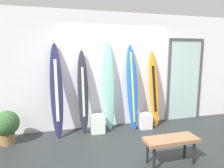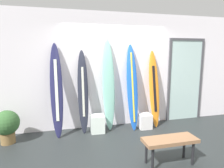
{
  "view_description": "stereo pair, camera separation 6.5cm",
  "coord_description": "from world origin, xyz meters",
  "px_view_note": "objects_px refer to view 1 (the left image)",
  "views": [
    {
      "loc": [
        -1.32,
        -3.36,
        1.82
      ],
      "look_at": [
        -0.15,
        0.95,
        1.11
      ],
      "focal_mm": 30.85,
      "sensor_mm": 36.0,
      "label": 1
    },
    {
      "loc": [
        -1.26,
        -3.38,
        1.82
      ],
      "look_at": [
        -0.15,
        0.95,
        1.11
      ],
      "focal_mm": 30.85,
      "sensor_mm": 36.0,
      "label": 2
    }
  ],
  "objects_px": {
    "surfboard_seafoam": "(109,85)",
    "surfboard_navy": "(56,90)",
    "display_block_left": "(98,124)",
    "glass_door": "(184,78)",
    "potted_plant": "(6,125)",
    "surfboard_sunset": "(154,89)",
    "surfboard_charcoal": "(83,92)",
    "bench": "(171,141)",
    "surfboard_cobalt": "(132,87)",
    "display_block_center": "(145,121)"
  },
  "relations": [
    {
      "from": "bench",
      "to": "surfboard_seafoam",
      "type": "bearing_deg",
      "value": 109.36
    },
    {
      "from": "display_block_center",
      "to": "bench",
      "type": "bearing_deg",
      "value": -99.02
    },
    {
      "from": "surfboard_charcoal",
      "to": "surfboard_sunset",
      "type": "xyz_separation_m",
      "value": [
        1.77,
        -0.02,
        -0.02
      ]
    },
    {
      "from": "surfboard_sunset",
      "to": "bench",
      "type": "xyz_separation_m",
      "value": [
        -0.54,
        -1.69,
        -0.54
      ]
    },
    {
      "from": "display_block_center",
      "to": "potted_plant",
      "type": "xyz_separation_m",
      "value": [
        -3.05,
        -0.06,
        0.22
      ]
    },
    {
      "from": "surfboard_charcoal",
      "to": "display_block_center",
      "type": "xyz_separation_m",
      "value": [
        1.47,
        -0.17,
        -0.78
      ]
    },
    {
      "from": "surfboard_sunset",
      "to": "display_block_center",
      "type": "bearing_deg",
      "value": -154.28
    },
    {
      "from": "surfboard_charcoal",
      "to": "surfboard_cobalt",
      "type": "height_order",
      "value": "surfboard_cobalt"
    },
    {
      "from": "surfboard_seafoam",
      "to": "surfboard_navy",
      "type": "bearing_deg",
      "value": -175.86
    },
    {
      "from": "surfboard_sunset",
      "to": "display_block_left",
      "type": "distance_m",
      "value": 1.64
    },
    {
      "from": "glass_door",
      "to": "potted_plant",
      "type": "height_order",
      "value": "glass_door"
    },
    {
      "from": "surfboard_navy",
      "to": "glass_door",
      "type": "relative_size",
      "value": 0.93
    },
    {
      "from": "surfboard_charcoal",
      "to": "display_block_center",
      "type": "distance_m",
      "value": 1.68
    },
    {
      "from": "display_block_left",
      "to": "potted_plant",
      "type": "distance_m",
      "value": 1.89
    },
    {
      "from": "display_block_center",
      "to": "bench",
      "type": "relative_size",
      "value": 0.39
    },
    {
      "from": "display_block_left",
      "to": "surfboard_charcoal",
      "type": "bearing_deg",
      "value": 158.46
    },
    {
      "from": "display_block_left",
      "to": "glass_door",
      "type": "relative_size",
      "value": 0.18
    },
    {
      "from": "surfboard_cobalt",
      "to": "display_block_center",
      "type": "height_order",
      "value": "surfboard_cobalt"
    },
    {
      "from": "surfboard_sunset",
      "to": "surfboard_charcoal",
      "type": "bearing_deg",
      "value": 179.22
    },
    {
      "from": "surfboard_seafoam",
      "to": "display_block_center",
      "type": "bearing_deg",
      "value": -13.34
    },
    {
      "from": "surfboard_sunset",
      "to": "display_block_left",
      "type": "xyz_separation_m",
      "value": [
        -1.47,
        -0.1,
        -0.73
      ]
    },
    {
      "from": "surfboard_cobalt",
      "to": "surfboard_navy",
      "type": "bearing_deg",
      "value": 179.93
    },
    {
      "from": "display_block_left",
      "to": "surfboard_sunset",
      "type": "bearing_deg",
      "value": 3.77
    },
    {
      "from": "display_block_center",
      "to": "potted_plant",
      "type": "height_order",
      "value": "potted_plant"
    },
    {
      "from": "surfboard_seafoam",
      "to": "glass_door",
      "type": "bearing_deg",
      "value": 4.41
    },
    {
      "from": "surfboard_navy",
      "to": "glass_door",
      "type": "bearing_deg",
      "value": 4.31
    },
    {
      "from": "glass_door",
      "to": "display_block_left",
      "type": "bearing_deg",
      "value": -172.55
    },
    {
      "from": "surfboard_cobalt",
      "to": "bench",
      "type": "bearing_deg",
      "value": -88.25
    },
    {
      "from": "surfboard_sunset",
      "to": "display_block_left",
      "type": "height_order",
      "value": "surfboard_sunset"
    },
    {
      "from": "surfboard_sunset",
      "to": "display_block_center",
      "type": "height_order",
      "value": "surfboard_sunset"
    },
    {
      "from": "surfboard_cobalt",
      "to": "surfboard_sunset",
      "type": "bearing_deg",
      "value": 2.61
    },
    {
      "from": "surfboard_charcoal",
      "to": "bench",
      "type": "xyz_separation_m",
      "value": [
        1.23,
        -1.72,
        -0.57
      ]
    },
    {
      "from": "display_block_left",
      "to": "bench",
      "type": "height_order",
      "value": "bench"
    },
    {
      "from": "surfboard_sunset",
      "to": "surfboard_cobalt",
      "type": "bearing_deg",
      "value": -177.39
    },
    {
      "from": "potted_plant",
      "to": "surfboard_seafoam",
      "type": "bearing_deg",
      "value": 6.8
    },
    {
      "from": "surfboard_charcoal",
      "to": "potted_plant",
      "type": "distance_m",
      "value": 1.68
    },
    {
      "from": "surfboard_sunset",
      "to": "glass_door",
      "type": "relative_size",
      "value": 0.85
    },
    {
      "from": "surfboard_charcoal",
      "to": "bench",
      "type": "height_order",
      "value": "surfboard_charcoal"
    },
    {
      "from": "surfboard_seafoam",
      "to": "display_block_left",
      "type": "relative_size",
      "value": 5.37
    },
    {
      "from": "potted_plant",
      "to": "bench",
      "type": "xyz_separation_m",
      "value": [
        2.8,
        -1.49,
        -0.01
      ]
    },
    {
      "from": "surfboard_seafoam",
      "to": "display_block_left",
      "type": "xyz_separation_m",
      "value": [
        -0.31,
        -0.16,
        -0.88
      ]
    },
    {
      "from": "glass_door",
      "to": "potted_plant",
      "type": "bearing_deg",
      "value": -174.4
    },
    {
      "from": "surfboard_navy",
      "to": "potted_plant",
      "type": "distance_m",
      "value": 1.19
    },
    {
      "from": "surfboard_cobalt",
      "to": "surfboard_charcoal",
      "type": "bearing_deg",
      "value": 177.51
    },
    {
      "from": "surfboard_navy",
      "to": "surfboard_seafoam",
      "type": "bearing_deg",
      "value": 4.14
    },
    {
      "from": "surfboard_navy",
      "to": "surfboard_cobalt",
      "type": "height_order",
      "value": "surfboard_navy"
    },
    {
      "from": "display_block_left",
      "to": "glass_door",
      "type": "distance_m",
      "value": 2.69
    },
    {
      "from": "surfboard_seafoam",
      "to": "potted_plant",
      "type": "height_order",
      "value": "surfboard_seafoam"
    },
    {
      "from": "potted_plant",
      "to": "bench",
      "type": "height_order",
      "value": "potted_plant"
    },
    {
      "from": "display_block_center",
      "to": "potted_plant",
      "type": "bearing_deg",
      "value": -178.94
    }
  ]
}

